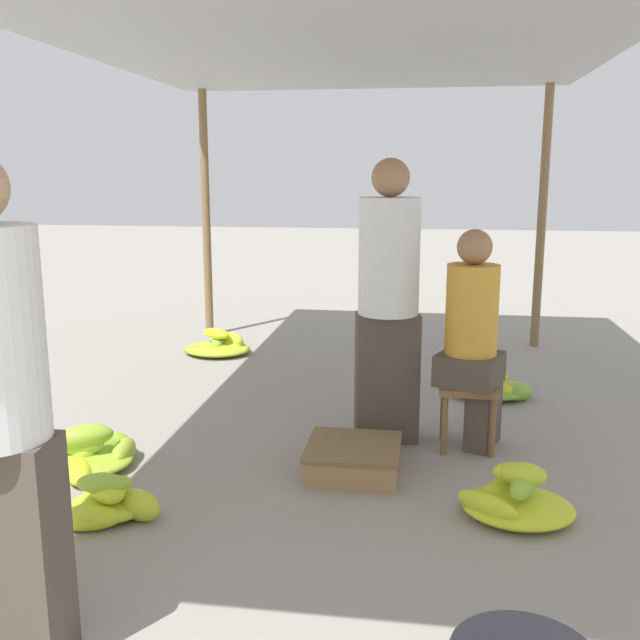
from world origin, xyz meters
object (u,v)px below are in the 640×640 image
banana_pile_left_2 (219,346)px  vendor_seated (474,337)px  banana_pile_left_0 (108,502)px  banana_pile_left_1 (88,453)px  crate_near (353,459)px  shopper_walking_mid (388,298)px  stool (468,396)px  banana_pile_right_0 (515,499)px  banana_pile_right_1 (491,387)px

banana_pile_left_2 → vendor_seated: bearing=-42.4°
banana_pile_left_0 → banana_pile_left_1: (-0.36, 0.54, 0.00)m
crate_near → shopper_walking_mid: shopper_walking_mid is taller
banana_pile_left_1 → stool: bearing=16.7°
shopper_walking_mid → banana_pile_left_0: bearing=-135.2°
banana_pile_left_1 → banana_pile_right_0: same height
banana_pile_right_1 → shopper_walking_mid: (-0.71, -1.00, 0.81)m
banana_pile_right_0 → stool: bearing=101.9°
vendor_seated → crate_near: size_ratio=2.57×
banana_pile_right_0 → banana_pile_left_2: bearing=129.2°
vendor_seated → banana_pile_left_0: size_ratio=2.56×
stool → shopper_walking_mid: size_ratio=0.23×
stool → banana_pile_right_0: size_ratio=0.69×
stool → crate_near: stool is taller
banana_pile_left_2 → banana_pile_right_1: size_ratio=0.96×
vendor_seated → banana_pile_left_2: bearing=137.6°
banana_pile_right_0 → banana_pile_right_1: banana_pile_right_0 is taller
banana_pile_right_0 → shopper_walking_mid: (-0.66, 0.92, 0.79)m
vendor_seated → banana_pile_left_1: (-2.10, -0.63, -0.58)m
stool → banana_pile_right_1: bearing=77.8°
banana_pile_left_0 → banana_pile_left_2: banana_pile_left_2 is taller
banana_pile_right_1 → crate_near: banana_pile_right_1 is taller
crate_near → banana_pile_left_2: bearing=121.3°
vendor_seated → banana_pile_right_1: size_ratio=2.01×
banana_pile_left_1 → shopper_walking_mid: size_ratio=0.37×
banana_pile_left_1 → crate_near: bearing=6.1°
banana_pile_left_2 → shopper_walking_mid: shopper_walking_mid is taller
vendor_seated → banana_pile_right_0: size_ratio=2.25×
vendor_seated → banana_pile_right_1: (0.21, 1.06, -0.61)m
shopper_walking_mid → stool: bearing=-7.6°
banana_pile_left_0 → banana_pile_right_0: bearing=9.3°
banana_pile_left_2 → banana_pile_right_0: bearing=-50.8°
stool → banana_pile_right_1: (0.23, 1.06, -0.26)m
banana_pile_right_0 → banana_pile_left_1: bearing=174.2°
vendor_seated → banana_pile_left_1: vendor_seated is taller
banana_pile_left_1 → banana_pile_left_0: bearing=-56.2°
banana_pile_left_2 → shopper_walking_mid: bearing=-49.3°
banana_pile_left_1 → shopper_walking_mid: bearing=23.3°
banana_pile_right_1 → banana_pile_right_0: bearing=-91.5°
stool → banana_pile_left_1: stool is taller
banana_pile_left_1 → banana_pile_left_2: size_ratio=1.02×
vendor_seated → stool: bearing=-159.3°
vendor_seated → banana_pile_left_0: bearing=-146.0°
banana_pile_left_0 → banana_pile_left_1: banana_pile_left_1 is taller
vendor_seated → banana_pile_left_2: (-2.11, 1.93, -0.60)m
stool → banana_pile_right_1: stool is taller
stool → vendor_seated: vendor_seated is taller
banana_pile_left_1 → banana_pile_left_2: (-0.01, 2.56, -0.02)m
vendor_seated → banana_pile_left_1: bearing=-163.2°
vendor_seated → banana_pile_left_2: size_ratio=2.10×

